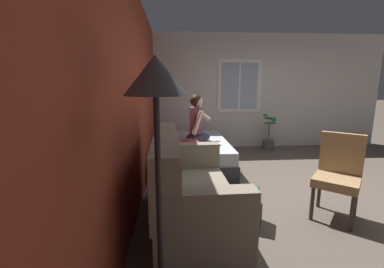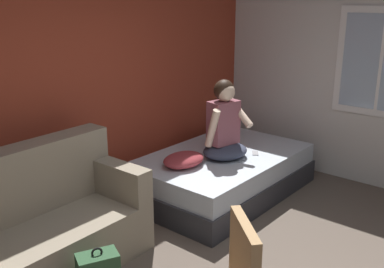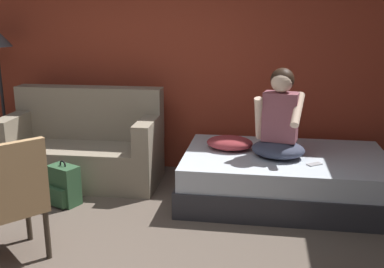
{
  "view_description": "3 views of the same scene",
  "coord_description": "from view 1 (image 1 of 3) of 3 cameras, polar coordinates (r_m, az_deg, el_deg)",
  "views": [
    {
      "loc": [
        -3.29,
        1.98,
        1.55
      ],
      "look_at": [
        0.72,
        1.69,
        0.75
      ],
      "focal_mm": 24.0,
      "sensor_mm": 36.0,
      "label": 1
    },
    {
      "loc": [
        -2.45,
        -1.23,
        2.21
      ],
      "look_at": [
        0.81,
        1.51,
        0.9
      ],
      "focal_mm": 42.0,
      "sensor_mm": 36.0,
      "label": 2
    },
    {
      "loc": [
        1.2,
        -2.78,
        1.86
      ],
      "look_at": [
        0.59,
        1.19,
        0.77
      ],
      "focal_mm": 42.0,
      "sensor_mm": 36.0,
      "label": 3
    }
  ],
  "objects": [
    {
      "name": "throw_pillow",
      "position": [
        4.32,
        -0.47,
        -2.16
      ],
      "size": [
        0.51,
        0.4,
        0.14
      ],
      "primitive_type": "ellipsoid",
      "rotation": [
        0.0,
        0.0,
        -0.09
      ],
      "color": "#993338",
      "rests_on": "bed"
    },
    {
      "name": "bed",
      "position": [
        4.96,
        0.16,
        -4.15
      ],
      "size": [
        2.08,
        1.32,
        0.48
      ],
      "color": "#2D2D33",
      "rests_on": "ground"
    },
    {
      "name": "person_seated",
      "position": [
        4.76,
        1.15,
        2.59
      ],
      "size": [
        0.6,
        0.54,
        0.88
      ],
      "color": "#383D51",
      "rests_on": "bed"
    },
    {
      "name": "floor_lamp",
      "position": [
        1.46,
        -7.93,
        6.49
      ],
      "size": [
        0.36,
        0.36,
        1.7
      ],
      "color": "black",
      "rests_on": "ground"
    },
    {
      "name": "potted_plant",
      "position": [
        6.29,
        16.66,
        -0.72
      ],
      "size": [
        0.39,
        0.37,
        0.85
      ],
      "color": "#4C4C51",
      "rests_on": "ground"
    },
    {
      "name": "cell_phone",
      "position": [
        5.17,
        3.04,
        -0.69
      ],
      "size": [
        0.16,
        0.14,
        0.01
      ],
      "primitive_type": "cube",
      "rotation": [
        0.0,
        0.0,
        5.32
      ],
      "color": "#B7B7BC",
      "rests_on": "bed"
    },
    {
      "name": "ground_plane",
      "position": [
        4.14,
        25.32,
        -11.87
      ],
      "size": [
        40.0,
        40.0,
        0.0
      ],
      "primitive_type": "plane",
      "color": "brown"
    },
    {
      "name": "couch",
      "position": [
        2.8,
        -1.03,
        -13.11
      ],
      "size": [
        1.72,
        0.85,
        1.04
      ],
      "color": "gray",
      "rests_on": "ground"
    },
    {
      "name": "side_chair",
      "position": [
        3.44,
        29.71,
        -7.52
      ],
      "size": [
        0.65,
        0.65,
        0.98
      ],
      "color": "#382D23",
      "rests_on": "ground"
    },
    {
      "name": "wall_side_with_window",
      "position": [
        6.5,
        13.65,
        9.14
      ],
      "size": [
        0.19,
        6.24,
        2.7
      ],
      "color": "silver",
      "rests_on": "ground"
    },
    {
      "name": "wall_back_accent",
      "position": [
        3.34,
        -13.26,
        7.51
      ],
      "size": [
        10.64,
        0.16,
        2.7
      ],
      "primitive_type": "cube",
      "color": "#993823",
      "rests_on": "ground"
    },
    {
      "name": "backpack",
      "position": [
        3.04,
        12.7,
        -15.54
      ],
      "size": [
        0.35,
        0.32,
        0.46
      ],
      "color": "#2D5133",
      "rests_on": "ground"
    }
  ]
}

